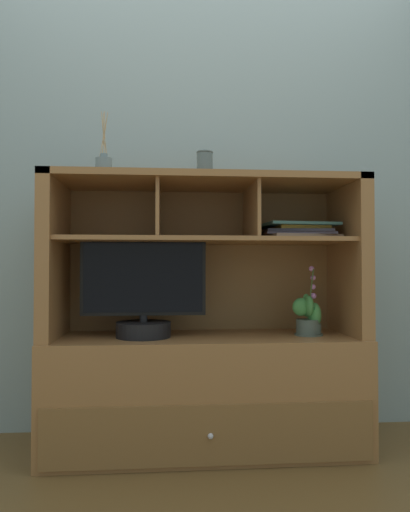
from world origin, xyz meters
The scene contains 9 objects.
floor_plane centered at (0.00, 0.00, -0.01)m, with size 6.00×6.00×0.02m, color brown.
back_wall centered at (0.00, 0.28, 1.40)m, with size 6.00×0.02×2.80m, color #85999A.
media_console centered at (0.00, 0.01, 0.40)m, with size 1.44×0.54×1.25m.
tv_monitor centered at (-0.28, -0.03, 0.69)m, with size 0.56×0.25×0.45m.
potted_orchid centered at (0.49, -0.03, 0.57)m, with size 0.11×0.11×0.32m.
potted_fern centered at (0.48, -0.04, 0.60)m, with size 0.14×0.12×0.19m.
magazine_stack_left centered at (0.45, 0.05, 1.01)m, with size 0.37×0.34×0.08m.
diffuser_bottle centered at (-0.47, -0.02, 1.30)m, with size 0.08×0.08×0.30m.
ceramic_vase centered at (0.00, 0.01, 1.32)m, with size 0.08×0.08×0.13m.
Camera 1 is at (-0.19, -2.23, 0.83)m, focal length 33.61 mm.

